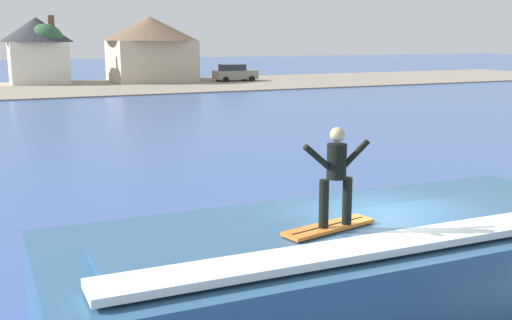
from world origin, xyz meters
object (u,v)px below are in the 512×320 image
surfboard (329,227)px  car_far_shore (235,73)px  wave_crest (351,263)px  house_gabled_white (151,46)px  tree_tall_bare (46,42)px  surfer (336,171)px  tree_short_bushy (24,44)px  house_small_cottage (37,47)px

surfboard → car_far_shore: car_far_shore is taller
wave_crest → car_far_shore: bearing=69.9°
house_gabled_white → tree_tall_bare: size_ratio=1.69×
surfer → car_far_shore: bearing=69.4°
wave_crest → surfer: surfer is taller
surfboard → tree_short_bushy: 58.26m
house_small_cottage → tree_tall_bare: (0.75, -1.11, 0.44)m
surfboard → house_gabled_white: 58.11m
surfer → tree_tall_bare: bearing=88.5°
surfboard → surfer: 0.95m
surfer → house_small_cottage: (0.75, 58.51, 1.13)m
surfboard → surfer: surfer is taller
wave_crest → car_far_shore: car_far_shore is taller
surfboard → house_gabled_white: (12.04, 56.81, 2.14)m
wave_crest → house_gabled_white: (11.29, 56.37, 3.02)m
wave_crest → tree_tall_bare: tree_tall_bare is taller
surfboard → house_gabled_white: bearing=78.0°
tree_tall_bare → tree_short_bushy: size_ratio=1.12×
surfer → house_small_cottage: bearing=89.3°
car_far_shore → tree_short_bushy: size_ratio=0.85×
car_far_shore → house_small_cottage: 20.14m
house_gabled_white → tree_short_bushy: 12.58m
surfboard → tree_tall_bare: size_ratio=0.30×
wave_crest → tree_short_bushy: bearing=91.2°
house_small_cottage → tree_short_bushy: size_ratio=1.35×
wave_crest → tree_tall_bare: 57.01m
surfboard → surfer: size_ratio=1.09×
tree_tall_bare → tree_short_bushy: 2.21m
tree_tall_bare → house_gabled_white: bearing=-2.9°
wave_crest → surfboard: 1.24m
surfboard → house_gabled_white: size_ratio=0.18×
surfboard → house_small_cottage: (0.83, 58.45, 2.07)m
house_gabled_white → house_small_cottage: bearing=171.6°
surfer → house_small_cottage: house_small_cottage is taller
wave_crest → surfboard: (-0.75, -0.44, 0.89)m
surfer → tree_short_bushy: 58.29m
house_gabled_white → house_small_cottage: 11.34m
surfer → house_gabled_white: 58.12m
car_far_shore → house_gabled_white: size_ratio=0.45×
surfboard → car_far_shore: 56.52m
surfboard → house_small_cottage: size_ratio=0.25×
house_small_cottage → car_far_shore: bearing=-16.3°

